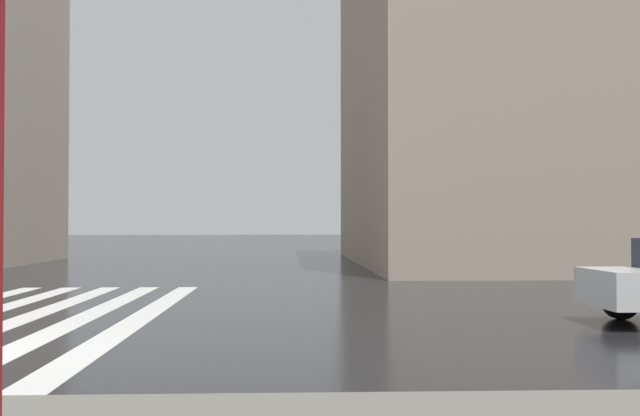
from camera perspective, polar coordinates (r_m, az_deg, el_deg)
The scene contains 0 objects.
Camera 1 is at (-9.95, -4.79, 1.65)m, focal length 43.75 mm.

